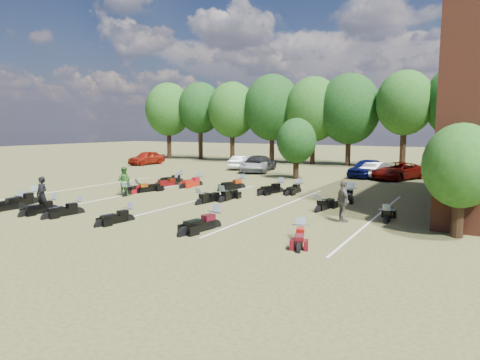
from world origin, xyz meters
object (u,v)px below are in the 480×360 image
Objects in this scene: motorcycle_3 at (79,214)px; person_grey at (343,201)px; motorcycle_0 at (34,203)px; person_black at (42,195)px; motorcycle_7 at (129,195)px; car_0 at (147,158)px; car_4 at (367,168)px; motorcycle_14 at (175,185)px; person_green at (124,181)px.

person_grey is at bearing 30.52° from motorcycle_3.
motorcycle_0 is at bearing -179.41° from motorcycle_3.
motorcycle_3 is (1.78, 0.67, -0.89)m from person_black.
person_grey is 13.75m from motorcycle_7.
car_4 reaches higher than car_0.
person_grey is at bearing -29.44° from car_0.
car_4 is 2.08× the size of motorcycle_3.
motorcycle_3 reaches higher than motorcycle_14.
motorcycle_0 is at bearing -58.96° from car_0.
person_green is at bearing -111.42° from car_4.
motorcycle_3 is at bearing 97.79° from motorcycle_7.
motorcycle_7 is at bearing -47.34° from car_0.
car_4 reaches higher than motorcycle_14.
car_4 is 25.33m from person_black.
person_green is at bearing 51.62° from motorcycle_0.
car_4 reaches higher than motorcycle_7.
motorcycle_0 is (-2.36, -4.55, -0.90)m from person_green.
motorcycle_7 is at bearing -70.77° from motorcycle_14.
person_black reaches higher than car_4.
person_green is 5.72m from motorcycle_3.
person_grey is (27.50, -18.01, 0.16)m from car_0.
car_0 is 2.18× the size of motorcycle_14.
motorcycle_3 is (2.11, -5.24, -0.90)m from person_green.
car_4 is at bearing 47.92° from motorcycle_0.
motorcycle_3 is (4.47, -0.69, 0.00)m from motorcycle_0.
car_0 is 27.11m from person_black.
person_green is at bearing 34.72° from motorcycle_7.
person_grey is (13.87, -0.68, 0.04)m from person_green.
motorcycle_7 is (-13.69, 0.88, -0.93)m from person_grey.
motorcycle_0 is 4.52m from motorcycle_3.
car_0 is 24.40m from car_4.
person_grey is (13.54, 5.22, 0.04)m from person_black.
motorcycle_7 is (-10.58, -16.98, -0.78)m from car_4.
person_green is at bearing 88.72° from person_black.
person_grey reaches higher than motorcycle_3.
car_4 is 18.13m from person_grey.
person_grey reaches higher than car_4.
person_green is at bearing 121.28° from motorcycle_3.
person_grey is (3.11, -17.86, 0.16)m from car_4.
motorcycle_0 is 1.20× the size of motorcycle_7.
person_black is 0.86× the size of motorcycle_14.
person_grey reaches higher than person_green.
car_0 is 27.52m from motorcycle_3.
person_black is 0.72× the size of motorcycle_0.
car_4 is 20.27m from person_green.
car_4 is 1.83× the size of motorcycle_0.
car_0 is 2.17× the size of motorcycle_7.
person_grey reaches higher than person_black.
car_0 is at bearing 153.83° from motorcycle_14.
car_0 is 0.99× the size of car_4.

